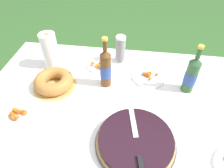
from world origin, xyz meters
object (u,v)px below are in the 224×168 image
object	(u,v)px
cider_bottle_green	(191,75)
snack_plate_far	(100,65)
bundt_cake	(54,81)
paper_towel_roll	(50,51)
cup_stack	(120,50)
snack_plate_left	(16,113)
berry_tart	(135,141)
snack_plate_right	(148,76)
serving_knife	(137,143)
cider_bottle_amber	(106,68)

from	to	relation	value
cider_bottle_green	snack_plate_far	distance (m)	0.64
bundt_cake	paper_towel_roll	bearing A→B (deg)	111.72
cup_stack	snack_plate_far	bearing A→B (deg)	-151.38
paper_towel_roll	cup_stack	bearing A→B (deg)	13.67
bundt_cake	snack_plate_left	xyz separation A→B (m)	(-0.14, -0.26, -0.03)
berry_tart	bundt_cake	xyz separation A→B (m)	(-0.55, 0.35, 0.01)
snack_plate_left	snack_plate_right	size ratio (longest dim) A/B	0.91
snack_plate_far	snack_plate_left	bearing A→B (deg)	-127.32
berry_tart	serving_knife	bearing A→B (deg)	-78.33
bundt_cake	snack_plate_right	bearing A→B (deg)	15.76
snack_plate_left	snack_plate_right	distance (m)	0.87
cup_stack	snack_plate_far	distance (m)	0.19
bundt_cake	cup_stack	distance (m)	0.52
bundt_cake	snack_plate_far	xyz separation A→B (m)	(0.26, 0.25, -0.03)
cider_bottle_green	bundt_cake	bearing A→B (deg)	-174.11
bundt_cake	cider_bottle_green	distance (m)	0.87
cup_stack	cider_bottle_amber	xyz separation A→B (m)	(-0.07, -0.26, 0.03)
snack_plate_left	paper_towel_roll	size ratio (longest dim) A/B	0.82
cider_bottle_amber	snack_plate_far	distance (m)	0.24
snack_plate_right	paper_towel_roll	xyz separation A→B (m)	(-0.70, 0.04, 0.12)
berry_tart	cup_stack	distance (m)	0.71
cider_bottle_green	serving_knife	bearing A→B (deg)	-122.76
berry_tart	bundt_cake	bearing A→B (deg)	147.19
cup_stack	cider_bottle_amber	size ratio (longest dim) A/B	0.61
cup_stack	snack_plate_far	size ratio (longest dim) A/B	1.11
bundt_cake	cider_bottle_amber	distance (m)	0.35
cider_bottle_green	snack_plate_right	size ratio (longest dim) A/B	1.40
snack_plate_left	snack_plate_right	bearing A→B (deg)	30.08
snack_plate_right	cup_stack	bearing A→B (deg)	143.68
berry_tart	paper_towel_roll	distance (m)	0.86
cup_stack	snack_plate_left	world-z (taller)	cup_stack
snack_plate_right	snack_plate_far	bearing A→B (deg)	167.42
snack_plate_far	paper_towel_roll	distance (m)	0.36
cup_stack	paper_towel_roll	xyz separation A→B (m)	(-0.48, -0.12, 0.02)
paper_towel_roll	snack_plate_right	bearing A→B (deg)	-3.32
berry_tart	snack_plate_far	size ratio (longest dim) A/B	2.09
cup_stack	cider_bottle_amber	distance (m)	0.27
berry_tart	paper_towel_roll	world-z (taller)	paper_towel_roll
cider_bottle_green	snack_plate_far	world-z (taller)	cider_bottle_green
snack_plate_left	cup_stack	bearing A→B (deg)	47.91
serving_knife	paper_towel_roll	xyz separation A→B (m)	(-0.64, 0.60, 0.07)
berry_tart	snack_plate_right	world-z (taller)	berry_tart
cup_stack	cider_bottle_green	bearing A→B (deg)	-27.77
berry_tart	cup_stack	xyz separation A→B (m)	(-0.15, 0.69, 0.08)
serving_knife	snack_plate_far	xyz separation A→B (m)	(-0.30, 0.64, -0.05)
cider_bottle_amber	snack_plate_far	bearing A→B (deg)	112.65
cup_stack	paper_towel_roll	distance (m)	0.50
snack_plate_left	snack_plate_far	distance (m)	0.65
snack_plate_far	bundt_cake	bearing A→B (deg)	-135.23
snack_plate_left	paper_towel_roll	world-z (taller)	paper_towel_roll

